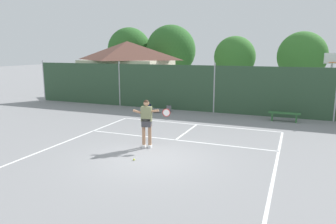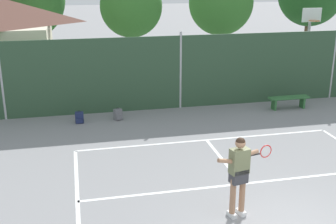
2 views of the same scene
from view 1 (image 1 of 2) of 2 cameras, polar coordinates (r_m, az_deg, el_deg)
ground_plane at (r=11.19m, az=-3.17°, el=-8.26°), size 120.00×120.00×0.00m
court_markings at (r=11.75m, az=-1.82°, el=-7.29°), size 8.30×11.10×0.01m
chainlink_fence at (r=19.23m, az=8.28°, el=4.07°), size 26.09×0.09×2.96m
basketball_hoop at (r=20.48m, az=27.21°, el=5.92°), size 0.90×0.67×3.55m
clubhouse_building at (r=25.78m, az=-7.23°, el=7.77°), size 6.74×5.37×4.41m
treeline_backdrop at (r=28.59m, az=9.92°, el=10.57°), size 25.66×4.18×6.02m
tennis_player at (r=12.14m, az=-3.81°, el=-1.29°), size 1.40×0.46×1.85m
tennis_ball at (r=11.01m, az=-6.12°, el=-8.47°), size 0.07×0.07×0.07m
backpack_navy at (r=19.78m, az=-3.57°, el=0.79°), size 0.29×0.26×0.46m
backpack_grey at (r=19.28m, az=0.15°, el=0.54°), size 0.33×0.33×0.46m
courtside_bench at (r=17.81m, az=20.13°, el=-0.46°), size 1.60×0.36×0.48m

